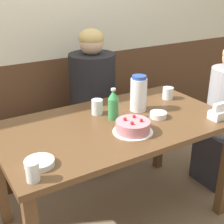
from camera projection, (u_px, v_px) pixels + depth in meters
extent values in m
plane|color=#846B51|center=(115.00, 216.00, 2.23)|extent=(12.00, 12.00, 0.00)
cube|color=brown|center=(55.00, 108.00, 2.87)|extent=(4.80, 0.04, 0.92)
cube|color=#381E11|center=(66.00, 141.00, 2.79)|extent=(2.43, 0.38, 0.45)
cube|color=brown|center=(115.00, 125.00, 1.94)|extent=(1.44, 0.81, 0.03)
cube|color=brown|center=(0.00, 179.00, 2.05)|extent=(0.06, 0.06, 0.71)
cube|color=brown|center=(159.00, 131.00, 2.69)|extent=(0.06, 0.06, 0.71)
cylinder|color=white|center=(133.00, 132.00, 1.81)|extent=(0.24, 0.24, 0.01)
cylinder|color=#C67A84|center=(133.00, 126.00, 1.80)|extent=(0.20, 0.20, 0.06)
sphere|color=red|center=(134.00, 116.00, 1.82)|extent=(0.02, 0.02, 0.02)
sphere|color=red|center=(125.00, 119.00, 1.79)|extent=(0.02, 0.02, 0.02)
sphere|color=red|center=(132.00, 123.00, 1.74)|extent=(0.02, 0.02, 0.02)
sphere|color=red|center=(141.00, 120.00, 1.77)|extent=(0.02, 0.02, 0.02)
cylinder|color=white|center=(139.00, 95.00, 2.07)|extent=(0.11, 0.11, 0.22)
cylinder|color=#28479E|center=(139.00, 77.00, 2.02)|extent=(0.09, 0.09, 0.02)
cylinder|color=#388E4C|center=(113.00, 109.00, 1.96)|extent=(0.07, 0.07, 0.14)
cone|color=#388E4C|center=(113.00, 95.00, 1.92)|extent=(0.07, 0.07, 0.05)
cylinder|color=silver|center=(113.00, 89.00, 1.91)|extent=(0.03, 0.03, 0.01)
cube|color=white|center=(218.00, 115.00, 1.97)|extent=(0.11, 0.08, 0.05)
cube|color=white|center=(219.00, 107.00, 1.95)|extent=(0.09, 0.03, 0.05)
cylinder|color=white|center=(158.00, 115.00, 2.00)|extent=(0.11, 0.11, 0.04)
cylinder|color=white|center=(39.00, 163.00, 1.49)|extent=(0.15, 0.15, 0.03)
cylinder|color=silver|center=(33.00, 172.00, 1.36)|extent=(0.06, 0.06, 0.09)
cylinder|color=silver|center=(97.00, 107.00, 2.04)|extent=(0.08, 0.08, 0.10)
cylinder|color=silver|center=(168.00, 93.00, 2.30)|extent=(0.08, 0.08, 0.09)
cube|color=#33333D|center=(94.00, 143.00, 2.75)|extent=(0.30, 0.34, 0.45)
cylinder|color=black|center=(93.00, 88.00, 2.55)|extent=(0.37, 0.37, 0.57)
sphere|color=beige|center=(91.00, 43.00, 2.40)|extent=(0.19, 0.19, 0.19)
ellipsoid|color=tan|center=(91.00, 38.00, 2.39)|extent=(0.20, 0.20, 0.15)
cube|color=#33333D|center=(219.00, 155.00, 2.57)|extent=(0.34, 0.30, 0.45)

